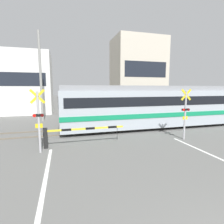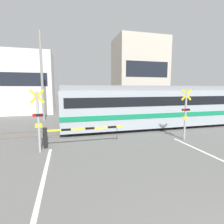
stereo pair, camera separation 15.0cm
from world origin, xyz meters
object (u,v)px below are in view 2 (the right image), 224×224
(crossing_barrier_far, at_px, (127,114))
(commuter_train, at_px, (154,105))
(crossing_signal_left, at_px, (38,118))
(crossing_barrier_near, at_px, (69,133))
(pedestrian, at_px, (92,110))
(crossing_signal_right, at_px, (186,112))

(crossing_barrier_far, bearing_deg, commuter_train, -63.47)
(crossing_barrier_far, bearing_deg, crossing_signal_left, -136.79)
(crossing_barrier_near, relative_size, crossing_signal_left, 1.41)
(pedestrian, bearing_deg, crossing_signal_right, -62.85)
(commuter_train, relative_size, crossing_signal_left, 4.75)
(crossing_barrier_far, xyz_separation_m, crossing_signal_left, (-6.71, -6.30, 0.94))
(commuter_train, relative_size, crossing_signal_right, 4.75)
(commuter_train, height_order, crossing_barrier_far, commuter_train)
(crossing_barrier_near, bearing_deg, pedestrian, 73.00)
(crossing_barrier_near, relative_size, crossing_signal_right, 1.41)
(crossing_signal_right, bearing_deg, crossing_barrier_far, 102.36)
(crossing_barrier_near, distance_m, crossing_signal_right, 6.80)
(crossing_barrier_far, xyz_separation_m, pedestrian, (-2.94, 2.11, 0.21))
(crossing_signal_left, height_order, pedestrian, crossing_signal_left)
(crossing_signal_right, xyz_separation_m, pedestrian, (-4.32, 8.42, -0.73))
(crossing_signal_right, bearing_deg, commuter_train, 90.83)
(crossing_signal_left, bearing_deg, pedestrian, 65.84)
(pedestrian, bearing_deg, commuter_train, -48.24)
(pedestrian, bearing_deg, crossing_signal_left, -114.16)
(crossing_barrier_far, relative_size, crossing_signal_left, 1.41)
(crossing_barrier_near, xyz_separation_m, crossing_signal_right, (6.71, -0.59, 0.94))
(commuter_train, relative_size, crossing_barrier_far, 3.36)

